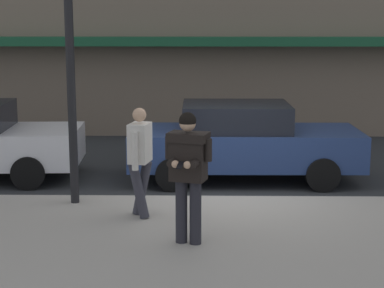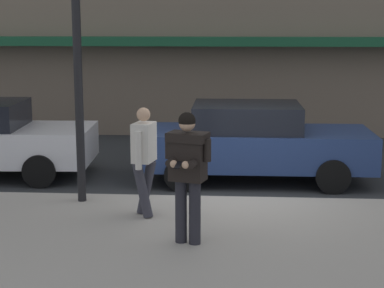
{
  "view_description": "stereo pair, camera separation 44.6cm",
  "coord_description": "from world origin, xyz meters",
  "px_view_note": "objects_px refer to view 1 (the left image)",
  "views": [
    {
      "loc": [
        -0.41,
        -10.96,
        3.11
      ],
      "look_at": [
        -0.55,
        -2.48,
        1.49
      ],
      "focal_mm": 60.0,
      "sensor_mm": 36.0,
      "label": 1
    },
    {
      "loc": [
        0.03,
        -10.94,
        3.11
      ],
      "look_at": [
        -0.55,
        -2.48,
        1.49
      ],
      "focal_mm": 60.0,
      "sensor_mm": 36.0,
      "label": 2
    }
  ],
  "objects_px": {
    "man_texting_on_phone": "(188,164)",
    "pedestrian_in_light_coat": "(140,155)",
    "parked_sedan_mid": "(243,141)",
    "street_lamp_post": "(69,20)"
  },
  "relations": [
    {
      "from": "man_texting_on_phone",
      "to": "pedestrian_in_light_coat",
      "type": "relative_size",
      "value": 1.06
    },
    {
      "from": "street_lamp_post",
      "to": "parked_sedan_mid",
      "type": "bearing_deg",
      "value": 36.33
    },
    {
      "from": "parked_sedan_mid",
      "to": "street_lamp_post",
      "type": "distance_m",
      "value": 4.32
    },
    {
      "from": "man_texting_on_phone",
      "to": "street_lamp_post",
      "type": "height_order",
      "value": "street_lamp_post"
    },
    {
      "from": "man_texting_on_phone",
      "to": "street_lamp_post",
      "type": "bearing_deg",
      "value": 134.37
    },
    {
      "from": "pedestrian_in_light_coat",
      "to": "street_lamp_post",
      "type": "bearing_deg",
      "value": 147.29
    },
    {
      "from": "parked_sedan_mid",
      "to": "man_texting_on_phone",
      "type": "distance_m",
      "value": 4.27
    },
    {
      "from": "parked_sedan_mid",
      "to": "man_texting_on_phone",
      "type": "bearing_deg",
      "value": -103.44
    },
    {
      "from": "man_texting_on_phone",
      "to": "parked_sedan_mid",
      "type": "bearing_deg",
      "value": 76.56
    },
    {
      "from": "parked_sedan_mid",
      "to": "street_lamp_post",
      "type": "relative_size",
      "value": 0.92
    }
  ]
}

